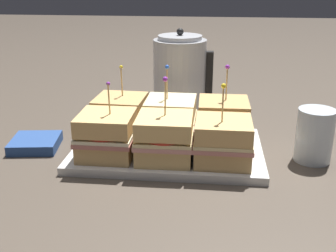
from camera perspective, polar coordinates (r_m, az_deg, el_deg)
The scene contains 11 objects.
ground_plane at distance 0.96m, azimuth 0.00°, elevation -3.77°, with size 6.00×6.00×0.00m, color #4C4238.
serving_platter at distance 0.96m, azimuth 0.00°, elevation -3.28°, with size 0.42×0.27×0.02m.
sandwich_front_left at distance 0.90m, azimuth -8.29°, elevation -1.22°, with size 0.12×0.12×0.16m.
sandwich_front_center at distance 0.88m, azimuth -0.41°, elevation -1.61°, with size 0.12×0.12×0.18m.
sandwich_front_right at distance 0.88m, azimuth 7.45°, elevation -2.01°, with size 0.12×0.12×0.17m.
sandwich_back_left at distance 1.02m, azimuth -6.41°, elevation 1.35°, with size 0.13×0.13×0.17m.
sandwich_back_center at distance 1.00m, azimuth 0.33°, elevation 1.04°, with size 0.12×0.12×0.17m.
sandwich_back_right at distance 0.99m, azimuth 7.47°, elevation 0.81°, with size 0.12×0.12×0.18m.
kettle_steel at distance 1.23m, azimuth 1.54°, elevation 6.95°, with size 0.17×0.15×0.24m.
drinking_glass at distance 0.96m, azimuth 19.22°, elevation -1.19°, with size 0.08×0.08×0.12m.
napkin_stack at distance 1.04m, azimuth -17.57°, elevation -2.28°, with size 0.12×0.12×0.02m.
Camera 1 is at (0.09, -0.88, 0.40)m, focal length 45.00 mm.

